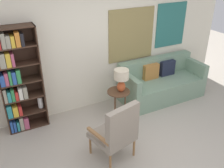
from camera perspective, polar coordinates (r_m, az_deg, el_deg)
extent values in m
plane|color=#B2A899|center=(4.13, 7.82, -17.56)|extent=(14.00, 14.00, 0.00)
cube|color=silver|center=(4.96, -4.65, 9.07)|extent=(6.40, 0.06, 2.70)
cube|color=olive|center=(5.29, 4.48, 11.12)|extent=(1.06, 0.02, 1.09)
cube|color=#286B66|center=(5.85, 13.28, 13.00)|extent=(0.78, 0.02, 0.96)
cube|color=#422B1E|center=(4.66, -15.95, 1.58)|extent=(0.02, 0.30, 1.91)
cube|color=#422B1E|center=(4.31, -22.16, 11.99)|extent=(0.72, 0.30, 0.02)
cube|color=#422B1E|center=(5.09, -18.42, -8.87)|extent=(0.72, 0.30, 0.02)
cube|color=#422B1E|center=(4.75, -20.41, 1.39)|extent=(0.72, 0.01, 1.91)
cube|color=#422B1E|center=(4.92, -18.96, -5.89)|extent=(0.72, 0.30, 0.02)
cube|color=#2D56A8|center=(4.98, -22.05, -8.63)|extent=(0.04, 0.22, 0.24)
cube|color=#2D56A8|center=(4.99, -21.41, -8.62)|extent=(0.04, 0.22, 0.21)
cube|color=teal|center=(4.98, -20.72, -8.69)|extent=(0.04, 0.19, 0.18)
cube|color=gray|center=(4.97, -20.04, -8.17)|extent=(0.06, 0.19, 0.26)
cube|color=#B24C6B|center=(4.97, -19.05, -8.18)|extent=(0.08, 0.17, 0.23)
cube|color=#422B1E|center=(4.76, -19.53, -2.71)|extent=(0.72, 0.30, 0.02)
cube|color=teal|center=(4.83, -22.50, -5.41)|extent=(0.08, 0.25, 0.24)
cube|color=gold|center=(4.80, -21.28, -5.62)|extent=(0.09, 0.17, 0.20)
cube|color=red|center=(4.83, -20.35, -5.32)|extent=(0.06, 0.23, 0.18)
cylinder|color=white|center=(4.88, -16.06, -4.01)|extent=(0.09, 0.09, 0.22)
cube|color=#422B1E|center=(4.62, -20.13, 0.69)|extent=(0.72, 0.30, 0.02)
cube|color=gray|center=(4.65, -23.33, -2.28)|extent=(0.05, 0.21, 0.25)
cube|color=teal|center=(4.68, -22.56, -2.32)|extent=(0.06, 0.25, 0.19)
cube|color=#338C4C|center=(4.67, -21.84, -2.05)|extent=(0.05, 0.22, 0.22)
cube|color=red|center=(4.68, -21.06, -2.24)|extent=(0.05, 0.21, 0.16)
cube|color=silver|center=(4.66, -20.29, -1.80)|extent=(0.06, 0.20, 0.22)
cube|color=gray|center=(4.67, -19.35, -1.57)|extent=(0.07, 0.20, 0.22)
cube|color=#422B1E|center=(4.49, -20.76, 4.28)|extent=(0.72, 0.30, 0.02)
cube|color=#2D56A8|center=(4.54, -23.91, 1.03)|extent=(0.07, 0.24, 0.20)
cube|color=#B24C6B|center=(4.53, -23.08, 1.30)|extent=(0.06, 0.22, 0.22)
cube|color=#338C4C|center=(4.52, -22.37, 1.57)|extent=(0.04, 0.21, 0.25)
cube|color=#2D56A8|center=(4.55, -21.64, 1.69)|extent=(0.06, 0.25, 0.22)
cube|color=#338C4C|center=(4.52, -20.70, 1.87)|extent=(0.07, 0.20, 0.24)
cube|color=#422B1E|center=(4.39, -21.44, 8.05)|extent=(0.72, 0.30, 0.02)
cube|color=gray|center=(4.40, -23.91, 5.08)|extent=(0.09, 0.21, 0.24)
cube|color=gold|center=(4.40, -22.74, 5.24)|extent=(0.07, 0.19, 0.24)
cube|color=#B24C6B|center=(4.43, -21.88, 5.42)|extent=(0.05, 0.24, 0.22)
cube|color=gray|center=(4.32, -23.78, 9.19)|extent=(0.06, 0.23, 0.25)
cube|color=gray|center=(4.30, -22.77, 8.97)|extent=(0.06, 0.17, 0.20)
cube|color=gold|center=(4.32, -21.89, 9.16)|extent=(0.06, 0.21, 0.19)
cube|color=orange|center=(4.30, -20.91, 9.62)|extent=(0.07, 0.17, 0.24)
cube|color=black|center=(4.32, -19.96, 9.62)|extent=(0.05, 0.17, 0.21)
cylinder|color=olive|center=(4.40, 0.33, -10.98)|extent=(0.04, 0.04, 0.33)
cylinder|color=olive|center=(4.17, -4.98, -13.72)|extent=(0.04, 0.04, 0.33)
cylinder|color=olive|center=(4.13, 5.04, -14.18)|extent=(0.04, 0.04, 0.33)
cylinder|color=olive|center=(3.88, -0.39, -17.44)|extent=(0.04, 0.04, 0.33)
cube|color=gray|center=(4.00, 0.00, -11.77)|extent=(0.70, 0.70, 0.08)
cube|color=gray|center=(3.65, 2.49, -9.43)|extent=(0.59, 0.23, 0.60)
cube|color=olive|center=(4.06, 2.90, -8.65)|extent=(0.17, 0.52, 0.04)
cube|color=olive|center=(3.78, -3.15, -11.80)|extent=(0.17, 0.52, 0.04)
cube|color=gray|center=(5.72, 11.31, -1.01)|extent=(1.87, 0.81, 0.46)
cube|color=gray|center=(5.75, 9.87, 4.09)|extent=(1.87, 0.20, 0.41)
cube|color=gray|center=(5.09, 3.91, 0.53)|extent=(0.12, 0.81, 0.29)
cube|color=gray|center=(6.11, 18.13, 3.90)|extent=(0.12, 0.81, 0.29)
cube|color=#B27538|center=(5.53, 8.87, 2.79)|extent=(0.36, 0.12, 0.34)
cube|color=#1E2338|center=(5.79, 12.51, 3.60)|extent=(0.36, 0.12, 0.34)
cylinder|color=brown|center=(4.81, 1.51, -1.76)|extent=(0.44, 0.44, 0.02)
cylinder|color=brown|center=(5.05, 0.75, -3.96)|extent=(0.03, 0.03, 0.55)
cylinder|color=brown|center=(4.86, 0.65, -5.36)|extent=(0.03, 0.03, 0.55)
cylinder|color=brown|center=(4.95, 3.00, -4.70)|extent=(0.03, 0.03, 0.55)
ellipsoid|color=#C65128|center=(4.75, 2.12, -0.57)|extent=(0.16, 0.16, 0.20)
cylinder|color=tan|center=(4.69, 2.14, 0.85)|extent=(0.02, 0.02, 0.06)
cylinder|color=beige|center=(4.64, 2.17, 2.22)|extent=(0.28, 0.28, 0.19)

